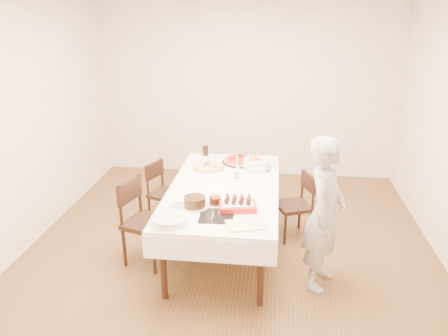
# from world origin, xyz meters

# --- Properties ---
(floor) EXTENTS (5.00, 5.00, 0.00)m
(floor) POSITION_xyz_m (0.00, 0.00, 0.00)
(floor) COLOR brown
(floor) RESTS_ON ground
(wall_back) EXTENTS (4.50, 0.04, 2.70)m
(wall_back) POSITION_xyz_m (0.00, 2.50, 1.35)
(wall_back) COLOR white
(wall_back) RESTS_ON floor
(wall_front) EXTENTS (4.50, 0.04, 2.70)m
(wall_front) POSITION_xyz_m (0.00, -2.50, 1.35)
(wall_front) COLOR white
(wall_front) RESTS_ON floor
(wall_left) EXTENTS (0.04, 5.00, 2.70)m
(wall_left) POSITION_xyz_m (-2.25, 0.00, 1.35)
(wall_left) COLOR white
(wall_left) RESTS_ON floor
(dining_table) EXTENTS (1.54, 2.32, 0.75)m
(dining_table) POSITION_xyz_m (-0.07, 0.10, 0.38)
(dining_table) COLOR white
(dining_table) RESTS_ON floor
(chair_right_savory) EXTENTS (0.51, 0.51, 0.78)m
(chair_right_savory) POSITION_xyz_m (0.69, 0.47, 0.39)
(chair_right_savory) COLOR black
(chair_right_savory) RESTS_ON floor
(chair_left_savory) EXTENTS (0.52, 0.52, 0.78)m
(chair_left_savory) POSITION_xyz_m (-0.84, 0.63, 0.39)
(chair_left_savory) COLOR black
(chair_left_savory) RESTS_ON floor
(chair_left_dessert) EXTENTS (0.57, 0.57, 0.90)m
(chair_left_dessert) POSITION_xyz_m (-0.82, -0.25, 0.45)
(chair_left_dessert) COLOR black
(chair_left_dessert) RESTS_ON floor
(person) EXTENTS (0.51, 0.63, 1.49)m
(person) POSITION_xyz_m (0.93, -0.42, 0.74)
(person) COLOR #ADA8A3
(person) RESTS_ON floor
(pizza_white) EXTENTS (0.46, 0.46, 0.04)m
(pizza_white) POSITION_xyz_m (-0.31, 0.61, 0.77)
(pizza_white) COLOR beige
(pizza_white) RESTS_ON dining_table
(pizza_pepperoni) EXTENTS (0.51, 0.51, 0.04)m
(pizza_pepperoni) POSITION_xyz_m (0.04, 0.88, 0.77)
(pizza_pepperoni) COLOR red
(pizza_pepperoni) RESTS_ON dining_table
(red_placemat) EXTENTS (0.23, 0.23, 0.01)m
(red_placemat) POSITION_xyz_m (0.30, 0.70, 0.75)
(red_placemat) COLOR #B21E1E
(red_placemat) RESTS_ON dining_table
(pasta_bowl) EXTENTS (0.38, 0.38, 0.10)m
(pasta_bowl) POSITION_xyz_m (0.24, 0.70, 0.81)
(pasta_bowl) COLOR white
(pasta_bowl) RESTS_ON dining_table
(taper_candle) EXTENTS (0.07, 0.07, 0.27)m
(taper_candle) POSITION_xyz_m (0.04, 0.37, 0.88)
(taper_candle) COLOR white
(taper_candle) RESTS_ON dining_table
(shaker_pair) EXTENTS (0.10, 0.10, 0.10)m
(shaker_pair) POSITION_xyz_m (0.04, 0.45, 0.80)
(shaker_pair) COLOR white
(shaker_pair) RESTS_ON dining_table
(cola_glass) EXTENTS (0.08, 0.08, 0.13)m
(cola_glass) POSITION_xyz_m (-0.42, 1.09, 0.81)
(cola_glass) COLOR black
(cola_glass) RESTS_ON dining_table
(layer_cake) EXTENTS (0.34, 0.34, 0.11)m
(layer_cake) POSITION_xyz_m (-0.28, -0.43, 0.80)
(layer_cake) COLOR #341D0D
(layer_cake) RESTS_ON dining_table
(cake_board) EXTENTS (0.33, 0.33, 0.01)m
(cake_board) POSITION_xyz_m (-0.05, -0.59, 0.75)
(cake_board) COLOR black
(cake_board) RESTS_ON dining_table
(birthday_cake) EXTENTS (0.15, 0.15, 0.13)m
(birthday_cake) POSITION_xyz_m (-0.10, -0.34, 0.83)
(birthday_cake) COLOR #3A1A0F
(birthday_cake) RESTS_ON dining_table
(strawberry_box) EXTENTS (0.37, 0.28, 0.08)m
(strawberry_box) POSITION_xyz_m (0.12, -0.43, 0.79)
(strawberry_box) COLOR red
(strawberry_box) RESTS_ON dining_table
(box_lid) EXTENTS (0.38, 0.31, 0.03)m
(box_lid) POSITION_xyz_m (0.22, -0.74, 0.75)
(box_lid) COLOR beige
(box_lid) RESTS_ON dining_table
(plate_stack) EXTENTS (0.40, 0.40, 0.07)m
(plate_stack) POSITION_xyz_m (-0.45, -0.78, 0.78)
(plate_stack) COLOR white
(plate_stack) RESTS_ON dining_table
(china_plate) EXTENTS (0.20, 0.20, 0.01)m
(china_plate) POSITION_xyz_m (-0.45, -0.44, 0.75)
(china_plate) COLOR white
(china_plate) RESTS_ON dining_table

